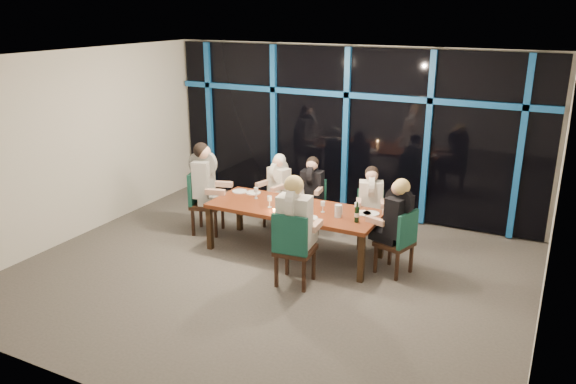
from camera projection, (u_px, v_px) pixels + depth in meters
name	position (u px, v px, depth m)	size (l,w,h in m)	color
room	(267.00, 134.00, 7.34)	(7.04, 7.00, 3.02)	#5D5752
window_wall	(347.00, 129.00, 9.97)	(6.86, 0.43, 2.94)	black
dining_table	(294.00, 211.00, 8.44)	(2.60, 1.00, 0.75)	brown
chair_far_left	(281.00, 199.00, 9.58)	(0.51, 0.51, 0.88)	black
chair_far_mid	(313.00, 202.00, 9.43)	(0.45, 0.45, 0.87)	black
chair_far_right	(370.00, 215.00, 8.83)	(0.52, 0.52, 0.89)	black
chair_end_left	(202.00, 199.00, 9.30)	(0.60, 0.60, 1.05)	black
chair_end_right	(400.00, 239.00, 7.80)	(0.56, 0.56, 0.96)	black
chair_near_mid	(293.00, 246.00, 7.45)	(0.54, 0.54, 1.06)	black
diner_far_left	(278.00, 180.00, 9.42)	(0.52, 0.60, 0.86)	silver
diner_far_mid	(312.00, 184.00, 9.26)	(0.46, 0.57, 0.85)	black
diner_far_right	(371.00, 195.00, 8.65)	(0.53, 0.61, 0.86)	silver
diner_end_left	(206.00, 175.00, 9.15)	(0.71, 0.61, 1.02)	black
diner_end_right	(397.00, 212.00, 7.73)	(0.65, 0.57, 0.94)	black
diner_near_mid	(295.00, 214.00, 7.40)	(0.55, 0.68, 1.04)	silver
plate_far_left	(253.00, 193.00, 9.06)	(0.24, 0.24, 0.01)	white
plate_far_mid	(300.00, 199.00, 8.78)	(0.24, 0.24, 0.01)	white
plate_far_right	(371.00, 213.00, 8.14)	(0.24, 0.24, 0.01)	white
plate_end_left	(240.00, 191.00, 9.13)	(0.24, 0.24, 0.01)	white
plate_end_right	(363.00, 213.00, 8.16)	(0.24, 0.24, 0.01)	white
plate_near_mid	(309.00, 218.00, 7.98)	(0.24, 0.24, 0.01)	white
wine_bottle	(357.00, 214.00, 7.81)	(0.07, 0.07, 0.30)	black
water_pitcher	(338.00, 211.00, 8.00)	(0.11, 0.10, 0.19)	silver
tea_light	(275.00, 210.00, 8.25)	(0.05, 0.05, 0.03)	#F39849
wine_glass_a	(270.00, 199.00, 8.38)	(0.07, 0.07, 0.18)	silver
wine_glass_b	(298.00, 197.00, 8.46)	(0.07, 0.07, 0.17)	silver
wine_glass_c	(323.00, 204.00, 8.19)	(0.06, 0.06, 0.16)	silver
wine_glass_d	(256.00, 191.00, 8.77)	(0.07, 0.07, 0.18)	silver
wine_glass_e	(357.00, 206.00, 8.09)	(0.07, 0.07, 0.18)	silver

